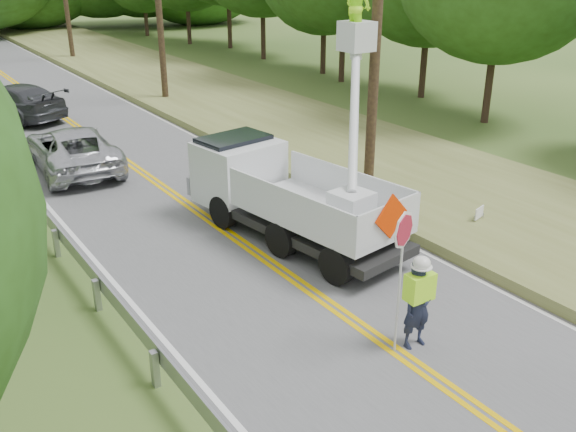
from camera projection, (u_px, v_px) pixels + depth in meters
ground at (501, 426)px, 9.96m from camera, size 140.00×140.00×0.00m
road at (151, 179)px, 20.61m from camera, size 7.20×96.00×0.03m
guardrail at (12, 179)px, 19.02m from camera, size 0.18×48.00×0.77m
tall_grass_verge at (324, 140)px, 24.23m from camera, size 7.00×96.00×0.30m
flagger at (418, 299)px, 11.58m from camera, size 1.10×0.44×2.82m
bucket_truck at (280, 174)px, 16.59m from camera, size 4.91×6.60×6.32m
suv_silver at (73, 149)px, 21.15m from camera, size 2.82×5.44×1.47m
suv_darkgrey at (14, 102)px, 27.40m from camera, size 4.09×5.70×1.53m
yard_sign at (479, 214)px, 16.72m from camera, size 0.44×0.15×0.65m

